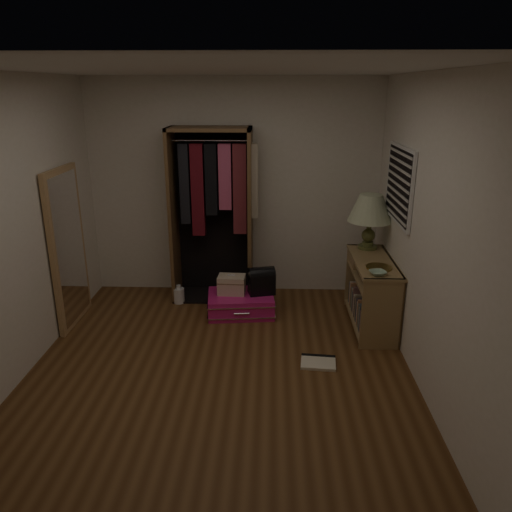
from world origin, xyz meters
The scene contains 13 objects.
ground centered at (0.00, 0.00, 0.00)m, with size 4.00×4.00×0.00m, color #543218.
room_walls centered at (0.08, 0.04, 1.50)m, with size 3.52×4.02×2.60m.
console_bookshelf centered at (1.54, 1.04, 0.39)m, with size 0.42×1.12×0.75m.
open_wardrobe centered at (-0.22, 1.77, 1.21)m, with size 1.02×0.50×2.05m.
floor_mirror centered at (-1.70, 1.00, 0.85)m, with size 0.06×0.80×1.70m.
pink_suitcase centered at (0.11, 1.26, 0.12)m, with size 0.81×0.62×0.23m.
train_case centered at (0.01, 1.29, 0.34)m, with size 0.32×0.23×0.23m.
black_bag centered at (0.35, 1.30, 0.39)m, with size 0.33×0.25×0.32m.
table_lamp centered at (1.54, 1.41, 1.20)m, with size 0.64×0.64×0.62m.
brass_tray centered at (1.54, 0.76, 0.76)m, with size 0.32×0.32×0.01m.
ceramic_bowl centered at (1.49, 0.57, 0.77)m, with size 0.16×0.16×0.04m, color #9DBCA1.
white_jug centered at (-0.65, 1.52, 0.10)m, with size 0.16×0.16×0.23m.
floor_book centered at (0.91, 0.18, 0.01)m, with size 0.35×0.29×0.03m.
Camera 1 is at (0.46, -3.97, 2.47)m, focal length 35.00 mm.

